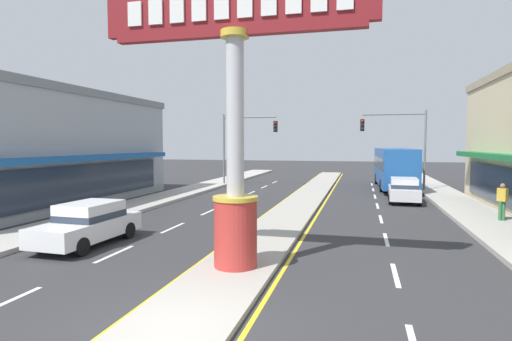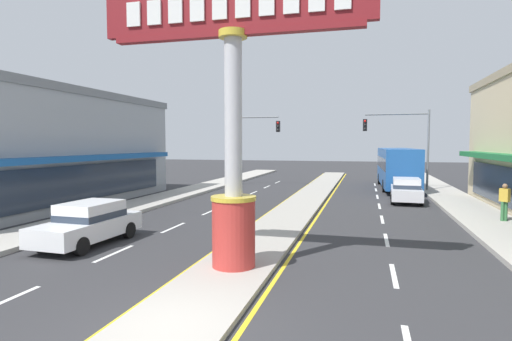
{
  "view_description": "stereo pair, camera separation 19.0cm",
  "coord_description": "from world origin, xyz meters",
  "px_view_note": "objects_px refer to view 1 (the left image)",
  "views": [
    {
      "loc": [
        3.45,
        -7.17,
        3.67
      ],
      "look_at": [
        -0.58,
        8.7,
        2.6
      ],
      "focal_mm": 29.04,
      "sensor_mm": 36.0,
      "label": 1
    },
    {
      "loc": [
        3.64,
        -7.12,
        3.67
      ],
      "look_at": [
        -0.58,
        8.7,
        2.6
      ],
      "focal_mm": 29.04,
      "sensor_mm": 36.0,
      "label": 2
    }
  ],
  "objects_px": {
    "sedan_near_right_lane": "(89,223)",
    "sedan_near_left_lane": "(404,190)",
    "district_sign": "(235,118)",
    "bus_far_right_lane": "(394,166)",
    "pedestrian_near_kerb": "(502,199)",
    "storefront_left": "(28,148)",
    "traffic_light_left_side": "(243,137)",
    "traffic_light_right_side": "(401,136)"
  },
  "relations": [
    {
      "from": "traffic_light_right_side",
      "to": "sedan_near_right_lane",
      "type": "bearing_deg",
      "value": -121.28
    },
    {
      "from": "sedan_near_left_lane",
      "to": "sedan_near_right_lane",
      "type": "bearing_deg",
      "value": -130.41
    },
    {
      "from": "storefront_left",
      "to": "sedan_near_right_lane",
      "type": "xyz_separation_m",
      "value": [
        9.21,
        -7.11,
        -2.62
      ]
    },
    {
      "from": "sedan_near_left_lane",
      "to": "pedestrian_near_kerb",
      "type": "bearing_deg",
      "value": -60.69
    },
    {
      "from": "sedan_near_right_lane",
      "to": "district_sign",
      "type": "bearing_deg",
      "value": -15.4
    },
    {
      "from": "traffic_light_right_side",
      "to": "district_sign",
      "type": "bearing_deg",
      "value": -106.03
    },
    {
      "from": "district_sign",
      "to": "traffic_light_right_side",
      "type": "bearing_deg",
      "value": 73.97
    },
    {
      "from": "sedan_near_right_lane",
      "to": "traffic_light_left_side",
      "type": "bearing_deg",
      "value": 90.77
    },
    {
      "from": "sedan_near_left_lane",
      "to": "traffic_light_right_side",
      "type": "bearing_deg",
      "value": 87.35
    },
    {
      "from": "pedestrian_near_kerb",
      "to": "sedan_near_right_lane",
      "type": "bearing_deg",
      "value": -153.46
    },
    {
      "from": "storefront_left",
      "to": "traffic_light_left_side",
      "type": "bearing_deg",
      "value": 57.93
    },
    {
      "from": "traffic_light_right_side",
      "to": "bus_far_right_lane",
      "type": "xyz_separation_m",
      "value": [
        -0.29,
        2.03,
        -2.38
      ]
    },
    {
      "from": "storefront_left",
      "to": "traffic_light_left_side",
      "type": "relative_size",
      "value": 3.14
    },
    {
      "from": "sedan_near_left_lane",
      "to": "pedestrian_near_kerb",
      "type": "xyz_separation_m",
      "value": [
        3.61,
        -6.42,
        0.35
      ]
    },
    {
      "from": "traffic_light_right_side",
      "to": "sedan_near_left_lane",
      "type": "xyz_separation_m",
      "value": [
        -0.29,
        -6.21,
        -3.46
      ]
    },
    {
      "from": "pedestrian_near_kerb",
      "to": "sedan_near_left_lane",
      "type": "bearing_deg",
      "value": 119.31
    },
    {
      "from": "traffic_light_left_side",
      "to": "sedan_near_right_lane",
      "type": "height_order",
      "value": "traffic_light_left_side"
    },
    {
      "from": "bus_far_right_lane",
      "to": "pedestrian_near_kerb",
      "type": "relative_size",
      "value": 6.65
    },
    {
      "from": "district_sign",
      "to": "pedestrian_near_kerb",
      "type": "bearing_deg",
      "value": 44.6
    },
    {
      "from": "district_sign",
      "to": "traffic_light_right_side",
      "type": "height_order",
      "value": "district_sign"
    },
    {
      "from": "pedestrian_near_kerb",
      "to": "storefront_left",
      "type": "bearing_deg",
      "value": -178.24
    },
    {
      "from": "traffic_light_right_side",
      "to": "pedestrian_near_kerb",
      "type": "distance_m",
      "value": 13.43
    },
    {
      "from": "district_sign",
      "to": "traffic_light_left_side",
      "type": "xyz_separation_m",
      "value": [
        -6.38,
        23.03,
        -0.15
      ]
    },
    {
      "from": "sedan_near_right_lane",
      "to": "pedestrian_near_kerb",
      "type": "relative_size",
      "value": 2.58
    },
    {
      "from": "district_sign",
      "to": "sedan_near_right_lane",
      "type": "distance_m",
      "value": 7.27
    },
    {
      "from": "bus_far_right_lane",
      "to": "traffic_light_left_side",
      "type": "bearing_deg",
      "value": -174.52
    },
    {
      "from": "traffic_light_left_side",
      "to": "traffic_light_right_side",
      "type": "xyz_separation_m",
      "value": [
        12.76,
        -0.83,
        0.0
      ]
    },
    {
      "from": "bus_far_right_lane",
      "to": "district_sign",
      "type": "bearing_deg",
      "value": -104.12
    },
    {
      "from": "traffic_light_right_side",
      "to": "sedan_near_right_lane",
      "type": "height_order",
      "value": "traffic_light_right_side"
    },
    {
      "from": "district_sign",
      "to": "traffic_light_right_side",
      "type": "xyz_separation_m",
      "value": [
        6.38,
        22.2,
        -0.15
      ]
    },
    {
      "from": "sedan_near_left_lane",
      "to": "bus_far_right_lane",
      "type": "bearing_deg",
      "value": 89.99
    },
    {
      "from": "district_sign",
      "to": "bus_far_right_lane",
      "type": "height_order",
      "value": "district_sign"
    },
    {
      "from": "district_sign",
      "to": "sedan_near_left_lane",
      "type": "bearing_deg",
      "value": 69.14
    },
    {
      "from": "district_sign",
      "to": "sedan_near_left_lane",
      "type": "distance_m",
      "value": 17.48
    },
    {
      "from": "storefront_left",
      "to": "traffic_light_right_side",
      "type": "height_order",
      "value": "storefront_left"
    },
    {
      "from": "sedan_near_right_lane",
      "to": "sedan_near_left_lane",
      "type": "height_order",
      "value": "same"
    },
    {
      "from": "sedan_near_right_lane",
      "to": "pedestrian_near_kerb",
      "type": "distance_m",
      "value": 17.65
    },
    {
      "from": "district_sign",
      "to": "bus_far_right_lane",
      "type": "relative_size",
      "value": 0.72
    },
    {
      "from": "sedan_near_left_lane",
      "to": "pedestrian_near_kerb",
      "type": "height_order",
      "value": "pedestrian_near_kerb"
    },
    {
      "from": "district_sign",
      "to": "pedestrian_near_kerb",
      "type": "height_order",
      "value": "district_sign"
    },
    {
      "from": "district_sign",
      "to": "traffic_light_left_side",
      "type": "bearing_deg",
      "value": 105.48
    },
    {
      "from": "traffic_light_left_side",
      "to": "traffic_light_right_side",
      "type": "bearing_deg",
      "value": -3.73
    }
  ]
}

